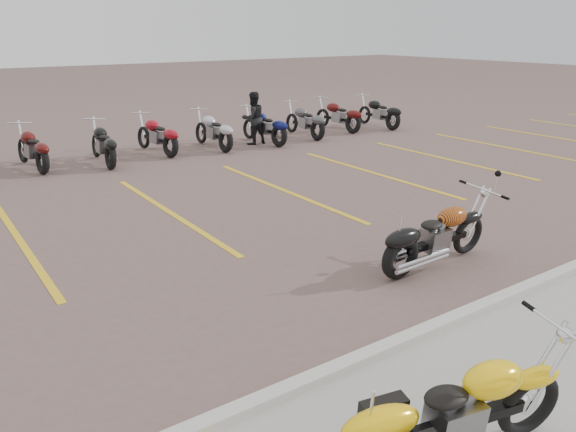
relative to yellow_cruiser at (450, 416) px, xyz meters
name	(u,v)px	position (x,y,z in m)	size (l,w,h in m)	color
ground	(287,287)	(0.81, 3.46, -0.45)	(100.00, 100.00, 0.00)	brown
curb	(390,347)	(0.81, 1.46, -0.39)	(60.00, 0.18, 0.12)	#ADAAA3
parking_stripes	(170,212)	(0.81, 7.46, -0.44)	(38.00, 5.50, 0.01)	gold
yellow_cruiser	(450,416)	(0.00, 0.00, 0.00)	(2.16, 0.58, 0.90)	black
flame_cruiser	(432,239)	(2.97, 2.81, 0.00)	(2.18, 0.33, 0.90)	black
person_b	(253,118)	(5.68, 12.29, 0.35)	(0.77, 0.60, 1.59)	black
bg_bike_row	(99,142)	(1.05, 12.51, 0.10)	(20.46, 2.01, 1.10)	black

